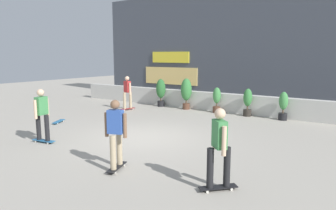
{
  "coord_description": "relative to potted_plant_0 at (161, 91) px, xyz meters",
  "views": [
    {
      "loc": [
        6.43,
        -7.89,
        2.72
      ],
      "look_at": [
        0.0,
        1.5,
        0.9
      ],
      "focal_mm": 33.33,
      "sensor_mm": 36.0,
      "label": 1
    }
  ],
  "objects": [
    {
      "name": "skateboard_near_camera",
      "position": [
        -1.02,
        -5.72,
        -0.79
      ],
      "size": [
        0.55,
        0.8,
        0.08
      ],
      "color": "#266699",
      "rests_on": "ground"
    },
    {
      "name": "skater_mid_plaza",
      "position": [
        1.06,
        -7.81,
        0.08
      ],
      "size": [
        0.82,
        0.55,
        1.7
      ],
      "color": "#266699",
      "rests_on": "ground"
    },
    {
      "name": "planter_wall",
      "position": [
        3.24,
        0.45,
        -0.41
      ],
      "size": [
        18.0,
        0.4,
        0.9
      ],
      "primitive_type": "cube",
      "color": "beige",
      "rests_on": "ground"
    },
    {
      "name": "potted_plant_1",
      "position": [
        1.59,
        -0.0,
        0.07
      ],
      "size": [
        0.55,
        0.55,
        1.57
      ],
      "color": "brown",
      "rests_on": "ground"
    },
    {
      "name": "potted_plant_3",
      "position": [
        4.81,
        -0.0,
        -0.18
      ],
      "size": [
        0.39,
        0.39,
        1.25
      ],
      "color": "#2D2823",
      "rests_on": "ground"
    },
    {
      "name": "potted_plant_0",
      "position": [
        0.0,
        0.0,
        0.0
      ],
      "size": [
        0.5,
        0.5,
        1.48
      ],
      "color": "black",
      "rests_on": "ground"
    },
    {
      "name": "skater_by_wall_left",
      "position": [
        7.13,
        -7.92,
        0.08
      ],
      "size": [
        0.69,
        0.72,
        1.7
      ],
      "color": "black",
      "rests_on": "ground"
    },
    {
      "name": "potted_plant_2",
      "position": [
        3.29,
        -0.0,
        -0.21
      ],
      "size": [
        0.37,
        0.37,
        1.21
      ],
      "color": "brown",
      "rests_on": "ground"
    },
    {
      "name": "skater_far_right",
      "position": [
        -0.74,
        -1.84,
        0.08
      ],
      "size": [
        0.55,
        0.82,
        1.7
      ],
      "color": "maroon",
      "rests_on": "ground"
    },
    {
      "name": "potted_plant_4",
      "position": [
        6.36,
        0.0,
        -0.21
      ],
      "size": [
        0.37,
        0.37,
        1.21
      ],
      "color": "black",
      "rests_on": "ground"
    },
    {
      "name": "skater_by_wall_right",
      "position": [
        4.61,
        -8.24,
        0.08
      ],
      "size": [
        0.53,
        0.82,
        1.7
      ],
      "color": "black",
      "rests_on": "ground"
    },
    {
      "name": "ground_plane",
      "position": [
        3.24,
        -5.55,
        -0.86
      ],
      "size": [
        48.0,
        48.0,
        0.0
      ],
      "primitive_type": "plane",
      "color": "#A8A093"
    },
    {
      "name": "building_backdrop",
      "position": [
        3.23,
        4.45,
        2.39
      ],
      "size": [
        20.0,
        2.08,
        6.5
      ],
      "color": "#424751",
      "rests_on": "ground"
    }
  ]
}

